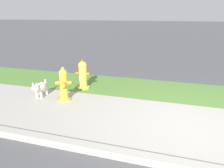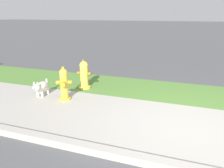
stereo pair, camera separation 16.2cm
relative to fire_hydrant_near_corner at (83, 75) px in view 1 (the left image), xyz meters
The scene contains 7 objects.
ground_plane 3.14m from the fire_hydrant_near_corner, 27.92° to the right, with size 120.00×120.00×0.00m, color #515154.
sidewalk_pavement 3.14m from the fire_hydrant_near_corner, 27.92° to the right, with size 18.00×2.17×0.01m, color #ADA89E.
grass_verge 2.82m from the fire_hydrant_near_corner, 10.04° to the left, with size 18.00×1.72×0.01m, color #568438.
street_curb 3.82m from the fire_hydrant_near_corner, 43.65° to the right, with size 18.00×0.16×0.12m, color #ADA89E.
fire_hydrant_near_corner is the anchor object (origin of this frame).
fire_hydrant_at_driveway 0.95m from the fire_hydrant_near_corner, 93.26° to the right, with size 0.37×0.34×0.81m.
small_white_dog 1.18m from the fire_hydrant_near_corner, 127.70° to the right, with size 0.23×0.56×0.44m.
Camera 1 is at (-0.32, -3.72, 1.96)m, focal length 35.00 mm.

